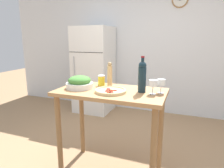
# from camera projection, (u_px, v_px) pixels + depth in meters

# --- Properties ---
(wall_back) EXTENTS (6.40, 0.08, 2.60)m
(wall_back) POSITION_uv_depth(u_px,v_px,m) (150.00, 48.00, 3.94)
(wall_back) COLOR silver
(wall_back) RESTS_ON ground_plane
(refrigerator) EXTENTS (0.71, 0.69, 1.71)m
(refrigerator) POSITION_uv_depth(u_px,v_px,m) (94.00, 70.00, 4.06)
(refrigerator) COLOR white
(refrigerator) RESTS_ON ground_plane
(prep_counter) EXTENTS (1.12, 0.61, 0.96)m
(prep_counter) POSITION_uv_depth(u_px,v_px,m) (111.00, 105.00, 2.10)
(prep_counter) COLOR #A87A4C
(prep_counter) RESTS_ON ground_plane
(wine_bottle) EXTENTS (0.08, 0.08, 0.36)m
(wine_bottle) POSITION_uv_depth(u_px,v_px,m) (142.00, 76.00, 1.96)
(wine_bottle) COLOR #142833
(wine_bottle) RESTS_ON prep_counter
(wine_glass_near) EXTENTS (0.08, 0.08, 0.14)m
(wine_glass_near) POSITION_uv_depth(u_px,v_px,m) (153.00, 84.00, 1.90)
(wine_glass_near) COLOR silver
(wine_glass_near) RESTS_ON prep_counter
(wine_glass_far) EXTENTS (0.08, 0.08, 0.14)m
(wine_glass_far) POSITION_uv_depth(u_px,v_px,m) (161.00, 83.00, 1.94)
(wine_glass_far) COLOR silver
(wine_glass_far) RESTS_ON prep_counter
(pepper_mill) EXTENTS (0.05, 0.05, 0.27)m
(pepper_mill) POSITION_uv_depth(u_px,v_px,m) (110.00, 74.00, 2.25)
(pepper_mill) COLOR tan
(pepper_mill) RESTS_ON prep_counter
(salad_bowl) EXTENTS (0.29, 0.29, 0.14)m
(salad_bowl) POSITION_uv_depth(u_px,v_px,m) (80.00, 83.00, 2.14)
(salad_bowl) COLOR white
(salad_bowl) RESTS_ON prep_counter
(homemade_pizza) EXTENTS (0.31, 0.31, 0.03)m
(homemade_pizza) POSITION_uv_depth(u_px,v_px,m) (111.00, 91.00, 1.99)
(homemade_pizza) COLOR #DBC189
(homemade_pizza) RESTS_ON prep_counter
(salt_canister) EXTENTS (0.08, 0.08, 0.12)m
(salt_canister) POSITION_uv_depth(u_px,v_px,m) (101.00, 80.00, 2.27)
(salt_canister) COLOR yellow
(salt_canister) RESTS_ON prep_counter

